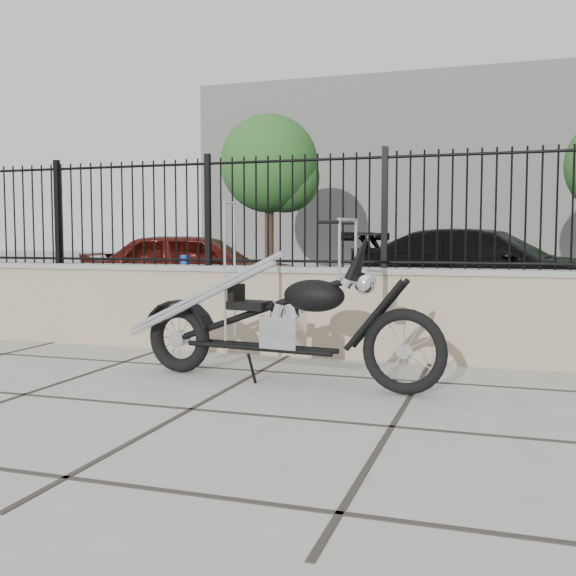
# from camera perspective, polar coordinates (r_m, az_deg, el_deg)

# --- Properties ---
(ground_plane) EXTENTS (90.00, 90.00, 0.00)m
(ground_plane) POSITION_cam_1_polar(r_m,az_deg,el_deg) (5.15, -8.22, -10.15)
(ground_plane) COLOR #99968E
(ground_plane) RESTS_ON ground
(parking_lot) EXTENTS (30.00, 30.00, 0.00)m
(parking_lot) POSITION_cam_1_polar(r_m,az_deg,el_deg) (17.16, 10.54, 0.02)
(parking_lot) COLOR black
(parking_lot) RESTS_ON ground
(retaining_wall) EXTENTS (14.00, 0.36, 0.96)m
(retaining_wall) POSITION_cam_1_polar(r_m,az_deg,el_deg) (7.35, 0.38, -1.91)
(retaining_wall) COLOR gray
(retaining_wall) RESTS_ON ground_plane
(iron_fence) EXTENTS (14.00, 0.08, 1.20)m
(iron_fence) POSITION_cam_1_polar(r_m,az_deg,el_deg) (7.31, 0.38, 6.53)
(iron_fence) COLOR black
(iron_fence) RESTS_ON retaining_wall
(background_building) EXTENTS (22.00, 6.00, 8.00)m
(background_building) POSITION_cam_1_polar(r_m,az_deg,el_deg) (31.16, 14.04, 9.26)
(background_building) COLOR beige
(background_building) RESTS_ON ground_plane
(chopper_motorcycle) EXTENTS (2.76, 0.82, 1.63)m
(chopper_motorcycle) POSITION_cam_1_polar(r_m,az_deg,el_deg) (5.88, -0.90, -0.21)
(chopper_motorcycle) COLOR black
(chopper_motorcycle) RESTS_ON ground_plane
(car_red) EXTENTS (4.34, 2.41, 1.40)m
(car_red) POSITION_cam_1_polar(r_m,az_deg,el_deg) (12.22, -7.67, 1.59)
(car_red) COLOR #4B100A
(car_red) RESTS_ON parking_lot
(car_black) EXTENTS (5.21, 2.94, 1.43)m
(car_black) POSITION_cam_1_polar(r_m,az_deg,el_deg) (12.25, 16.47, 1.53)
(car_black) COLOR black
(car_black) RESTS_ON parking_lot
(bollard_a) EXTENTS (0.16, 0.16, 1.02)m
(bollard_a) POSITION_cam_1_polar(r_m,az_deg,el_deg) (9.83, -8.70, -0.20)
(bollard_a) COLOR #0B60B3
(bollard_a) RESTS_ON ground_plane
(tree_left) EXTENTS (3.25, 3.25, 5.49)m
(tree_left) POSITION_cam_1_polar(r_m,az_deg,el_deg) (22.74, -1.61, 10.84)
(tree_left) COLOR #382619
(tree_left) RESTS_ON ground_plane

